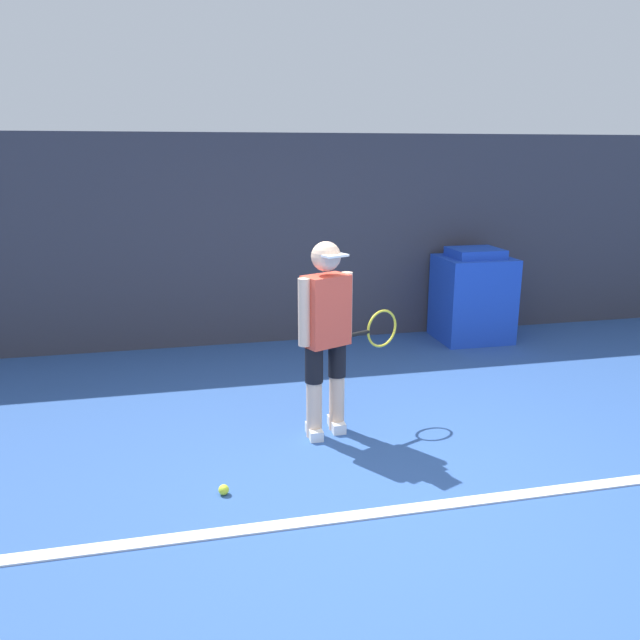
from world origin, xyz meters
name	(u,v)px	position (x,y,z in m)	size (l,w,h in m)	color
ground_plane	(390,493)	(0.00, 0.00, 0.00)	(24.00, 24.00, 0.00)	#2D5193
back_wall	(292,240)	(0.00, 3.54, 1.17)	(24.00, 0.10, 2.34)	#383842
court_baseline	(402,510)	(0.00, -0.22, 0.01)	(21.60, 0.10, 0.01)	white
tennis_player	(327,331)	(-0.19, 0.97, 0.83)	(0.89, 0.49, 1.51)	beige
tennis_ball	(224,490)	(-1.05, 0.21, 0.03)	(0.07, 0.07, 0.07)	#D1E533
covered_chair	(473,296)	(2.04, 3.08, 0.51)	(0.80, 0.71, 1.07)	blue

